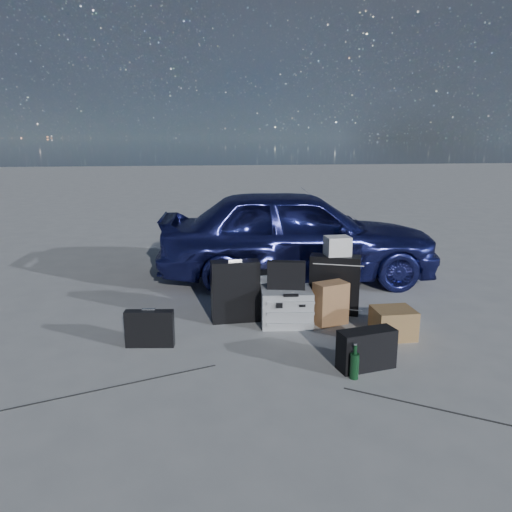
{
  "coord_description": "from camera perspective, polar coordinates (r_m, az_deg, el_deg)",
  "views": [
    {
      "loc": [
        -0.88,
        -3.92,
        1.78
      ],
      "look_at": [
        -0.17,
        0.85,
        0.63
      ],
      "focal_mm": 35.0,
      "sensor_mm": 36.0,
      "label": 1
    }
  ],
  "objects": [
    {
      "name": "ground",
      "position": [
        4.39,
        3.86,
        -10.55
      ],
      "size": [
        60.0,
        60.0,
        0.0
      ],
      "primitive_type": "plane",
      "color": "#ACACA7",
      "rests_on": "ground"
    },
    {
      "name": "car",
      "position": [
        6.35,
        4.7,
        2.51
      ],
      "size": [
        3.57,
        1.69,
        1.18
      ],
      "primitive_type": "imported",
      "rotation": [
        0.0,
        0.0,
        1.48
      ],
      "color": "navy",
      "rests_on": "ground"
    },
    {
      "name": "pelican_case",
      "position": [
        4.89,
        3.46,
        -5.79
      ],
      "size": [
        0.52,
        0.44,
        0.35
      ],
      "primitive_type": "cube",
      "rotation": [
        0.0,
        0.0,
        -0.1
      ],
      "color": "#B0B3B6",
      "rests_on": "ground"
    },
    {
      "name": "laptop_bag",
      "position": [
        4.82,
        3.47,
        -2.19
      ],
      "size": [
        0.38,
        0.17,
        0.27
      ],
      "primitive_type": "cube",
      "rotation": [
        0.0,
        0.0,
        -0.22
      ],
      "color": "black",
      "rests_on": "pelican_case"
    },
    {
      "name": "briefcase",
      "position": [
        4.47,
        -12.06,
        -8.12
      ],
      "size": [
        0.43,
        0.15,
        0.33
      ],
      "primitive_type": "cube",
      "rotation": [
        0.0,
        0.0,
        -0.14
      ],
      "color": "black",
      "rests_on": "ground"
    },
    {
      "name": "suitcase_left",
      "position": [
        4.93,
        -2.37,
        -4.05
      ],
      "size": [
        0.48,
        0.19,
        0.61
      ],
      "primitive_type": "cube",
      "rotation": [
        0.0,
        0.0,
        0.03
      ],
      "color": "black",
      "rests_on": "ground"
    },
    {
      "name": "suitcase_right",
      "position": [
        5.22,
        8.97,
        -3.21
      ],
      "size": [
        0.54,
        0.36,
        0.61
      ],
      "primitive_type": "cube",
      "rotation": [
        0.0,
        0.0,
        -0.37
      ],
      "color": "black",
      "rests_on": "ground"
    },
    {
      "name": "white_carton",
      "position": [
        5.14,
        9.3,
        1.14
      ],
      "size": [
        0.25,
        0.2,
        0.19
      ],
      "primitive_type": "cube",
      "rotation": [
        0.0,
        0.0,
        0.04
      ],
      "color": "silver",
      "rests_on": "suitcase_right"
    },
    {
      "name": "duffel_bag",
      "position": [
        5.41,
        1.88,
        -4.12
      ],
      "size": [
        0.67,
        0.49,
        0.31
      ],
      "primitive_type": "cube",
      "rotation": [
        0.0,
        0.0,
        0.41
      ],
      "color": "black",
      "rests_on": "ground"
    },
    {
      "name": "flat_box_white",
      "position": [
        5.35,
        1.73,
        -2.2
      ],
      "size": [
        0.46,
        0.37,
        0.07
      ],
      "primitive_type": "cube",
      "rotation": [
        0.0,
        0.0,
        0.18
      ],
      "color": "silver",
      "rests_on": "duffel_bag"
    },
    {
      "name": "flat_box_black",
      "position": [
        5.33,
        1.52,
        -1.49
      ],
      "size": [
        0.35,
        0.28,
        0.07
      ],
      "primitive_type": "cube",
      "rotation": [
        0.0,
        0.0,
        0.22
      ],
      "color": "black",
      "rests_on": "flat_box_white"
    },
    {
      "name": "kraft_bag",
      "position": [
        4.93,
        8.51,
        -5.36
      ],
      "size": [
        0.36,
        0.28,
        0.42
      ],
      "primitive_type": "cube",
      "rotation": [
        0.0,
        0.0,
        0.31
      ],
      "color": "#A67448",
      "rests_on": "ground"
    },
    {
      "name": "cardboard_box",
      "position": [
        4.75,
        15.4,
        -7.39
      ],
      "size": [
        0.36,
        0.32,
        0.27
      ],
      "primitive_type": "cube",
      "rotation": [
        0.0,
        0.0,
        -0.01
      ],
      "color": "#976C41",
      "rests_on": "ground"
    },
    {
      "name": "plastic_bag",
      "position": [
        5.08,
        15.86,
        -6.63
      ],
      "size": [
        0.33,
        0.28,
        0.17
      ],
      "primitive_type": "ellipsoid",
      "rotation": [
        0.0,
        0.0,
        0.05
      ],
      "color": "white",
      "rests_on": "ground"
    },
    {
      "name": "messenger_bag",
      "position": [
        4.08,
        12.51,
        -10.36
      ],
      "size": [
        0.48,
        0.25,
        0.32
      ],
      "primitive_type": "cube",
      "rotation": [
        0.0,
        0.0,
        0.19
      ],
      "color": "black",
      "rests_on": "ground"
    },
    {
      "name": "green_bottle",
      "position": [
        3.91,
        11.21,
        -11.76
      ],
      "size": [
        0.09,
        0.09,
        0.27
      ],
      "primitive_type": "cylinder",
      "rotation": [
        0.0,
        0.0,
        0.43
      ],
      "color": "black",
      "rests_on": "ground"
    }
  ]
}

